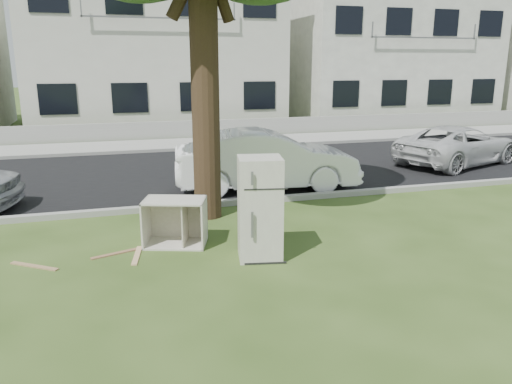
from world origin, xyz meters
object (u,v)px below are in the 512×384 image
object	(u,v)px
car_right	(458,145)
fridge	(260,208)
car_center	(266,160)
cabinet	(175,222)

from	to	relation	value
car_right	fridge	bearing A→B (deg)	105.21
car_center	car_right	world-z (taller)	car_center
car_center	car_right	distance (m)	6.60
cabinet	car_center	bearing A→B (deg)	68.98
cabinet	car_right	size ratio (longest dim) A/B	0.24
cabinet	car_center	world-z (taller)	car_center
fridge	car_right	distance (m)	9.59
car_center	cabinet	bearing A→B (deg)	147.57
car_center	car_right	size ratio (longest dim) A/B	1.04
fridge	car_right	world-z (taller)	fridge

